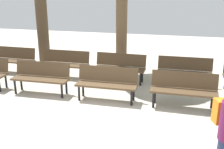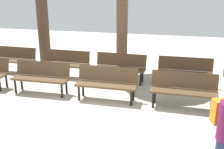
# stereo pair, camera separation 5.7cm
# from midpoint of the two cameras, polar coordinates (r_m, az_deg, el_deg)

# --- Properties ---
(ground_plane) EXTENTS (24.37, 24.37, 0.00)m
(ground_plane) POSITION_cam_midpoint_polar(r_m,az_deg,el_deg) (5.87, -5.20, -11.14)
(ground_plane) COLOR #B2A899
(bench_r0_c1) EXTENTS (1.61, 0.51, 0.87)m
(bench_r0_c1) POSITION_cam_midpoint_polar(r_m,az_deg,el_deg) (7.74, -15.05, -0.27)
(bench_r0_c1) COLOR #4C3823
(bench_r0_c1) RESTS_ON ground_plane
(bench_r0_c2) EXTENTS (1.61, 0.50, 0.87)m
(bench_r0_c2) POSITION_cam_midpoint_polar(r_m,az_deg,el_deg) (7.02, -1.32, -1.52)
(bench_r0_c2) COLOR #4C3823
(bench_r0_c2) RESTS_ON ground_plane
(bench_r0_c3) EXTENTS (1.60, 0.49, 0.87)m
(bench_r0_c3) POSITION_cam_midpoint_polar(r_m,az_deg,el_deg) (6.81, 14.77, -2.77)
(bench_r0_c3) COLOR #4C3823
(bench_r0_c3) RESTS_ON ground_plane
(bench_r1_c0) EXTENTS (1.61, 0.51, 0.87)m
(bench_r1_c0) POSITION_cam_midpoint_polar(r_m,az_deg,el_deg) (9.98, -20.49, 3.27)
(bench_r1_c0) COLOR #4C3823
(bench_r1_c0) RESTS_ON ground_plane
(bench_r1_c1) EXTENTS (1.60, 0.49, 0.87)m
(bench_r1_c1) POSITION_cam_midpoint_polar(r_m,az_deg,el_deg) (8.99, -10.13, 2.62)
(bench_r1_c1) COLOR #4C3823
(bench_r1_c1) RESTS_ON ground_plane
(bench_r1_c2) EXTENTS (1.61, 0.53, 0.87)m
(bench_r1_c2) POSITION_cam_midpoint_polar(r_m,az_deg,el_deg) (8.43, 1.52, 1.85)
(bench_r1_c2) COLOR #4C3823
(bench_r1_c2) RESTS_ON ground_plane
(bench_r1_c3) EXTENTS (1.61, 0.50, 0.87)m
(bench_r1_c3) POSITION_cam_midpoint_polar(r_m,az_deg,el_deg) (8.27, 15.00, 0.92)
(bench_r1_c3) COLOR #4C3823
(bench_r1_c3) RESTS_ON ground_plane
(tree_2) EXTENTS (0.43, 0.43, 2.89)m
(tree_2) POSITION_cam_midpoint_polar(r_m,az_deg,el_deg) (10.50, -14.73, 9.75)
(tree_2) COLOR #4C3A28
(tree_2) RESTS_ON ground_plane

